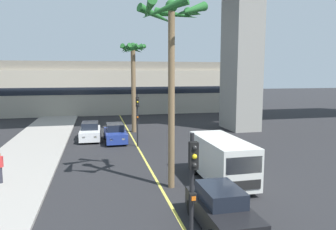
# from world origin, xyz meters

# --- Properties ---
(lane_stripe_center) EXTENTS (0.14, 56.00, 0.01)m
(lane_stripe_center) POSITION_xyz_m (0.00, 24.00, 0.00)
(lane_stripe_center) COLOR #DBCC4C
(lane_stripe_center) RESTS_ON ground
(pier_building_backdrop) EXTENTS (38.39, 8.04, 7.45)m
(pier_building_backdrop) POSITION_xyz_m (0.00, 48.68, 3.66)
(pier_building_backdrop) COLOR #BCB29E
(pier_building_backdrop) RESTS_ON ground
(car_queue_front) EXTENTS (1.84, 4.10, 1.56)m
(car_queue_front) POSITION_xyz_m (1.41, 11.05, 0.72)
(car_queue_front) COLOR black
(car_queue_front) RESTS_ON ground
(car_queue_second) EXTENTS (1.89, 4.13, 1.56)m
(car_queue_second) POSITION_xyz_m (-3.71, 28.70, 0.72)
(car_queue_second) COLOR white
(car_queue_second) RESTS_ON ground
(car_queue_third) EXTENTS (1.91, 4.14, 1.56)m
(car_queue_third) POSITION_xyz_m (-1.61, 27.34, 0.72)
(car_queue_third) COLOR navy
(car_queue_third) RESTS_ON ground
(delivery_van) EXTENTS (2.20, 5.27, 2.36)m
(delivery_van) POSITION_xyz_m (3.37, 15.83, 1.29)
(delivery_van) COLOR silver
(delivery_van) RESTS_ON ground
(traffic_light_median_near) EXTENTS (0.24, 0.37, 4.20)m
(traffic_light_median_near) POSITION_xyz_m (-0.55, 8.48, 2.71)
(traffic_light_median_near) COLOR black
(traffic_light_median_near) RESTS_ON ground
(traffic_light_median_far) EXTENTS (0.24, 0.37, 4.20)m
(traffic_light_median_far) POSITION_xyz_m (0.03, 25.13, 2.71)
(traffic_light_median_far) COLOR black
(traffic_light_median_far) RESTS_ON ground
(palm_tree_near_median) EXTENTS (2.61, 2.61, 8.75)m
(palm_tree_near_median) POSITION_xyz_m (0.49, 31.55, 6.79)
(palm_tree_near_median) COLOR brown
(palm_tree_near_median) RESTS_ON ground
(palm_tree_mid_median) EXTENTS (3.37, 3.48, 9.32)m
(palm_tree_mid_median) POSITION_xyz_m (0.55, 15.68, 7.67)
(palm_tree_mid_median) COLOR brown
(palm_tree_mid_median) RESTS_ON ground
(pedestrian_near_crosswalk) EXTENTS (0.34, 0.22, 1.62)m
(pedestrian_near_crosswalk) POSITION_xyz_m (-8.09, 17.84, 1.00)
(pedestrian_near_crosswalk) COLOR #2D2D38
(pedestrian_near_crosswalk) RESTS_ON sidewalk_left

